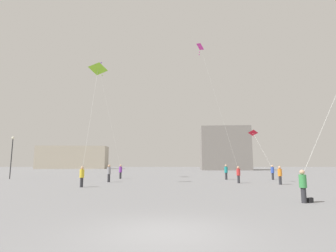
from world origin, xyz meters
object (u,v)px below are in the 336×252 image
object	(u,v)px
person_in_red	(238,174)
building_left_hall	(73,157)
person_in_orange	(280,174)
person_in_yellow	(82,176)
kite_violet_diamond	(98,65)
person_in_green	(303,185)
person_in_teal	(226,171)
person_in_blue	(273,172)
handbag_beside_flyer	(310,200)
kite_magenta_delta	(202,51)
person_in_purple	(121,171)
lamppost_east	(12,151)
building_centre_hall	(224,149)
person_in_grey	(109,172)
kite_crimson_delta	(253,134)
kite_lime_delta	(98,70)

from	to	relation	value
person_in_red	building_left_hall	distance (m)	86.46
person_in_orange	person_in_yellow	world-z (taller)	person_in_yellow
building_left_hall	kite_violet_diamond	bearing A→B (deg)	-67.68
person_in_green	person_in_yellow	size ratio (longest dim) A/B	0.95
person_in_teal	person_in_yellow	bearing A→B (deg)	85.29
person_in_yellow	person_in_blue	bearing A→B (deg)	98.13
person_in_orange	person_in_red	bearing A→B (deg)	6.93
building_left_hall	handbag_beside_flyer	world-z (taller)	building_left_hall
person_in_red	person_in_teal	world-z (taller)	person_in_teal
person_in_red	kite_magenta_delta	distance (m)	12.61
person_in_green	kite_violet_diamond	distance (m)	29.52
person_in_purple	lamppost_east	size ratio (longest dim) A/B	0.33
person_in_teal	building_centre_hall	xyz separation A→B (m)	(10.08, 49.49, 5.50)
person_in_teal	lamppost_east	size ratio (longest dim) A/B	0.34
person_in_orange	kite_violet_diamond	size ratio (longest dim) A/B	0.12
person_in_blue	handbag_beside_flyer	bearing A→B (deg)	-119.52
person_in_red	person_in_blue	world-z (taller)	person_in_blue
person_in_green	person_in_blue	world-z (taller)	person_in_blue
person_in_teal	building_centre_hall	bearing A→B (deg)	-52.75
building_left_hall	lamppost_east	distance (m)	69.55
person_in_orange	person_in_grey	size ratio (longest dim) A/B	0.93
person_in_green	kite_magenta_delta	world-z (taller)	kite_magenta_delta
building_centre_hall	handbag_beside_flyer	bearing A→B (deg)	-98.31
person_in_orange	person_in_purple	xyz separation A→B (m)	(-16.37, 9.17, 0.06)
person_in_orange	building_left_hall	world-z (taller)	building_left_hall
person_in_orange	person_in_purple	distance (m)	18.76
person_in_teal	handbag_beside_flyer	world-z (taller)	person_in_teal
person_in_yellow	kite_crimson_delta	size ratio (longest dim) A/B	0.14
building_centre_hall	person_in_orange	bearing A→B (deg)	-96.74
person_in_purple	kite_violet_diamond	size ratio (longest dim) A/B	0.12
building_centre_hall	lamppost_east	bearing A→B (deg)	-127.42
kite_lime_delta	building_centre_hall	bearing A→B (deg)	67.25
lamppost_east	kite_violet_diamond	bearing A→B (deg)	1.34
person_in_purple	kite_lime_delta	size ratio (longest dim) A/B	0.17
person_in_purple	kite_crimson_delta	world-z (taller)	kite_crimson_delta
person_in_purple	person_in_yellow	size ratio (longest dim) A/B	1.06
kite_magenta_delta	handbag_beside_flyer	world-z (taller)	kite_magenta_delta
person_in_purple	kite_magenta_delta	distance (m)	17.78
handbag_beside_flyer	building_left_hall	bearing A→B (deg)	116.74
person_in_blue	handbag_beside_flyer	size ratio (longest dim) A/B	5.42
person_in_teal	person_in_grey	world-z (taller)	person_in_grey
person_in_orange	kite_violet_diamond	xyz separation A→B (m)	(-19.69, 9.00, 14.07)
person_in_orange	person_in_teal	bearing A→B (deg)	-31.39
person_in_red	person_in_blue	size ratio (longest dim) A/B	0.94
kite_crimson_delta	handbag_beside_flyer	size ratio (longest dim) A/B	37.50
person_in_yellow	kite_lime_delta	size ratio (longest dim) A/B	0.16
person_in_orange	building_left_hall	distance (m)	89.70
person_in_purple	building_centre_hall	world-z (taller)	building_centre_hall
kite_violet_diamond	handbag_beside_flyer	bearing A→B (deg)	-50.85
kite_crimson_delta	building_centre_hall	distance (m)	38.49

